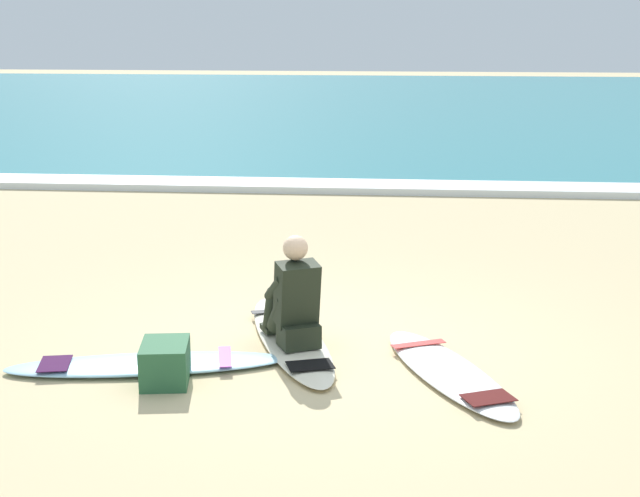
{
  "coord_description": "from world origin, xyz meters",
  "views": [
    {
      "loc": [
        0.64,
        -7.63,
        2.81
      ],
      "look_at": [
        -0.15,
        1.37,
        0.55
      ],
      "focal_mm": 53.05,
      "sensor_mm": 36.0,
      "label": 1
    }
  ],
  "objects_px": {
    "surfboard_main": "(291,338)",
    "surfboard_spare_near": "(146,364)",
    "surfboard_spare_far": "(448,371)",
    "surfer_seated": "(294,302)",
    "beach_bag": "(165,363)"
  },
  "relations": [
    {
      "from": "surfboard_main",
      "to": "surfer_seated",
      "type": "bearing_deg",
      "value": -75.92
    },
    {
      "from": "surfer_seated",
      "to": "surfboard_spare_far",
      "type": "distance_m",
      "value": 1.43
    },
    {
      "from": "surfboard_main",
      "to": "surfboard_spare_near",
      "type": "distance_m",
      "value": 1.32
    },
    {
      "from": "surfer_seated",
      "to": "surfboard_spare_far",
      "type": "height_order",
      "value": "surfer_seated"
    },
    {
      "from": "surfboard_main",
      "to": "surfer_seated",
      "type": "relative_size",
      "value": 2.61
    },
    {
      "from": "beach_bag",
      "to": "surfboard_spare_near",
      "type": "bearing_deg",
      "value": 129.87
    },
    {
      "from": "surfboard_spare_near",
      "to": "beach_bag",
      "type": "distance_m",
      "value": 0.38
    },
    {
      "from": "surfboard_spare_far",
      "to": "beach_bag",
      "type": "xyz_separation_m",
      "value": [
        -2.21,
        -0.33,
        0.12
      ]
    },
    {
      "from": "surfboard_spare_far",
      "to": "surfer_seated",
      "type": "bearing_deg",
      "value": 159.85
    },
    {
      "from": "surfboard_spare_near",
      "to": "surfer_seated",
      "type": "bearing_deg",
      "value": 24.69
    },
    {
      "from": "surfboard_main",
      "to": "surfboard_spare_near",
      "type": "bearing_deg",
      "value": -146.13
    },
    {
      "from": "surfboard_main",
      "to": "surfboard_spare_far",
      "type": "xyz_separation_m",
      "value": [
        1.34,
        -0.68,
        0.0
      ]
    },
    {
      "from": "surfboard_main",
      "to": "beach_bag",
      "type": "height_order",
      "value": "beach_bag"
    },
    {
      "from": "surfboard_main",
      "to": "surfboard_spare_near",
      "type": "height_order",
      "value": "same"
    },
    {
      "from": "surfer_seated",
      "to": "surfboard_spare_near",
      "type": "bearing_deg",
      "value": -155.31
    }
  ]
}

